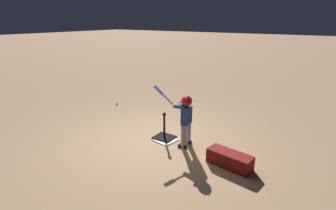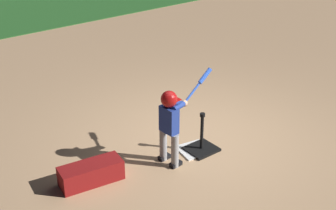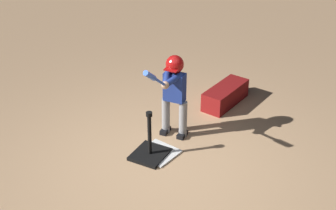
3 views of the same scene
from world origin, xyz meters
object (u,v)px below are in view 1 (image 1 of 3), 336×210
batter_child (185,114)px  baseball (117,103)px  batting_tee (164,135)px  equipment_bag (230,159)px

batter_child → baseball: 3.53m
batting_tee → baseball: bearing=-24.3°
baseball → equipment_bag: 4.62m
batter_child → baseball: size_ratio=16.96×
batting_tee → baseball: 2.94m
baseball → equipment_bag: (-4.36, 1.52, 0.10)m
baseball → batter_child: bearing=159.0°
equipment_bag → batting_tee: bearing=-2.0°
baseball → equipment_bag: size_ratio=0.09×
batter_child → equipment_bag: (-1.13, 0.27, -0.58)m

